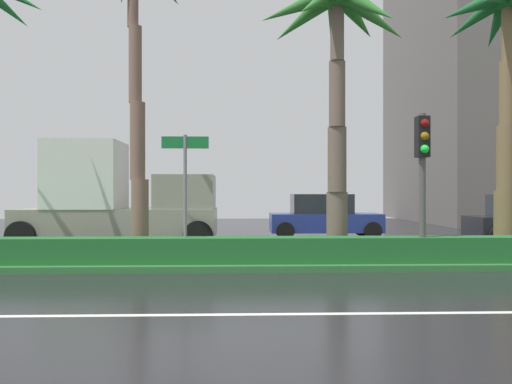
# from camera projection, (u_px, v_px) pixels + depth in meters

# --- Properties ---
(ground_plane) EXTENTS (90.00, 42.00, 0.10)m
(ground_plane) POSITION_uv_depth(u_px,v_px,m) (224.00, 259.00, 14.87)
(ground_plane) COLOR black
(near_lane_divider_stripe) EXTENTS (81.00, 0.14, 0.01)m
(near_lane_divider_stripe) POSITION_uv_depth(u_px,v_px,m) (212.00, 315.00, 7.87)
(near_lane_divider_stripe) COLOR white
(near_lane_divider_stripe) RESTS_ON ground_plane
(median_strip) EXTENTS (85.50, 4.00, 0.15)m
(median_strip) POSITION_uv_depth(u_px,v_px,m) (224.00, 259.00, 13.87)
(median_strip) COLOR #2D6B33
(median_strip) RESTS_ON ground_plane
(median_hedge) EXTENTS (76.50, 0.70, 0.60)m
(median_hedge) POSITION_uv_depth(u_px,v_px,m) (222.00, 250.00, 12.47)
(median_hedge) COLOR #1E6028
(median_hedge) RESTS_ON median_strip
(palm_tree_centre) EXTENTS (3.96, 4.10, 7.19)m
(palm_tree_centre) POSITION_uv_depth(u_px,v_px,m) (336.00, 34.00, 13.51)
(palm_tree_centre) COLOR brown
(palm_tree_centre) RESTS_ON median_strip
(palm_tree_centre_right) EXTENTS (3.58, 3.39, 7.34)m
(palm_tree_centre_right) POSITION_uv_depth(u_px,v_px,m) (508.00, 35.00, 14.01)
(palm_tree_centre_right) COLOR brown
(palm_tree_centre_right) RESTS_ON median_strip
(traffic_signal_median_right) EXTENTS (0.28, 0.43, 3.50)m
(traffic_signal_median_right) POSITION_uv_depth(u_px,v_px,m) (423.00, 160.00, 12.48)
(traffic_signal_median_right) COLOR #4C4C47
(traffic_signal_median_right) RESTS_ON median_strip
(street_name_sign) EXTENTS (1.10, 0.08, 3.00)m
(street_name_sign) POSITION_uv_depth(u_px,v_px,m) (185.00, 181.00, 12.47)
(street_name_sign) COLOR slate
(street_name_sign) RESTS_ON median_strip
(box_truck_lead) EXTENTS (6.40, 2.64, 3.46)m
(box_truck_lead) POSITION_uv_depth(u_px,v_px,m) (116.00, 200.00, 17.55)
(box_truck_lead) COLOR gray
(box_truck_lead) RESTS_ON ground_plane
(car_in_traffic_leading) EXTENTS (4.30, 2.02, 1.72)m
(car_in_traffic_leading) POSITION_uv_depth(u_px,v_px,m) (324.00, 217.00, 20.92)
(car_in_traffic_leading) COLOR navy
(car_in_traffic_leading) RESTS_ON ground_plane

